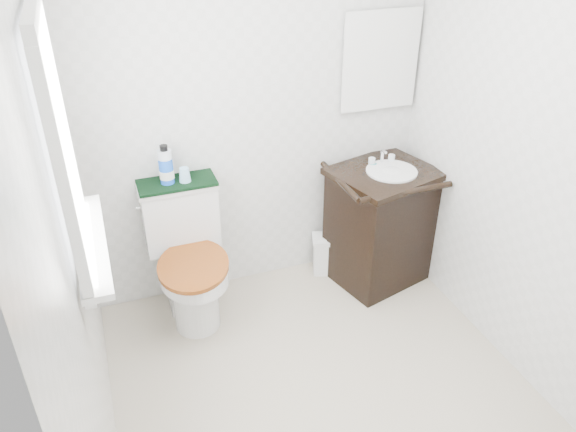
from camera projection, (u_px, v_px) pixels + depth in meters
floor at (327, 397)px, 3.04m from camera, size 2.40×2.40×0.00m
wall_back at (255, 113)px, 3.40m from camera, size 2.40×0.00×2.40m
wall_front at (528, 416)px, 1.46m from camera, size 2.40×0.00×2.40m
wall_left at (71, 254)px, 2.11m from camera, size 0.00×2.40×2.40m
wall_right at (541, 167)px, 2.76m from camera, size 0.00×2.40×2.40m
window at (59, 142)px, 2.14m from camera, size 0.02×0.70×0.90m
mirror at (380, 61)px, 3.50m from camera, size 0.50×0.02×0.60m
toilet at (189, 263)px, 3.47m from camera, size 0.50×0.68×0.87m
vanity at (380, 223)px, 3.78m from camera, size 0.75×0.68×0.92m
trash_bin at (326, 254)px, 3.96m from camera, size 0.24×0.22×0.29m
towel at (177, 183)px, 3.32m from camera, size 0.46×0.22×0.02m
mouthwash_bottle at (166, 166)px, 3.25m from camera, size 0.08×0.08×0.24m
cup at (185, 175)px, 3.30m from camera, size 0.07×0.07×0.09m
soap_bar at (373, 164)px, 3.64m from camera, size 0.07×0.04×0.02m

